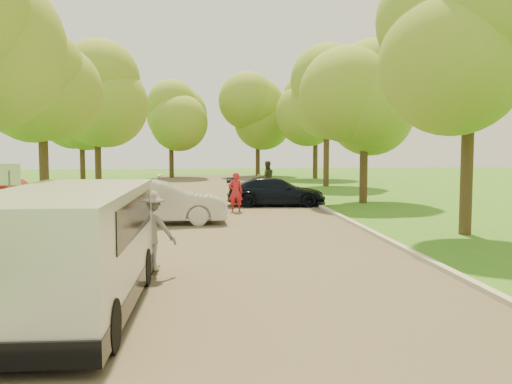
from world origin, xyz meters
name	(u,v)px	position (x,y,z in m)	size (l,w,h in m)	color
ground	(253,280)	(0.00, 0.00, 0.00)	(100.00, 100.00, 0.00)	#33741B
road	(229,223)	(0.00, 8.00, 0.01)	(8.00, 60.00, 0.01)	#4C4438
curb_left	(106,223)	(-4.05, 8.00, 0.06)	(0.18, 60.00, 0.12)	#B2AD9E
curb_right	(347,220)	(4.05, 8.00, 0.06)	(0.18, 60.00, 0.12)	#B2AD9E
street_sign	(10,188)	(-5.80, 4.00, 1.56)	(0.55, 0.06, 2.17)	#59595E
red_shrub	(9,200)	(-6.30, 5.50, 1.10)	(1.70, 1.70, 1.95)	#382619
tree_l_midb	(47,94)	(-6.81, 12.00, 4.59)	(4.30, 4.20, 6.62)	#382619
tree_l_far	(100,93)	(-6.39, 22.00, 5.47)	(4.92, 4.80, 7.79)	#382619
tree_r_mida	(478,44)	(7.02, 5.00, 5.54)	(5.13, 5.00, 7.95)	#382619
tree_r_midb	(369,94)	(6.60, 14.00, 4.88)	(4.51, 4.40, 7.01)	#382619
tree_r_far	(331,92)	(7.23, 24.00, 5.83)	(5.33, 5.20, 8.34)	#382619
tree_bg_a	(84,105)	(-8.78, 30.00, 5.31)	(5.12, 5.00, 7.72)	#382619
tree_bg_b	(319,106)	(8.22, 32.00, 5.54)	(5.12, 5.00, 7.95)	#382619
tree_bg_c	(174,113)	(-2.79, 34.00, 5.02)	(4.92, 4.80, 7.33)	#382619
tree_bg_d	(260,111)	(4.22, 36.00, 5.31)	(5.12, 5.00, 7.72)	#382619
minivan	(68,249)	(-3.10, -1.90, 1.04)	(2.27, 5.36, 1.97)	silver
silver_sedan	(160,203)	(-2.30, 8.08, 0.72)	(1.53, 4.38, 1.44)	#B5B5BA
dark_sedan	(276,192)	(2.30, 13.12, 0.61)	(1.72, 4.22, 1.22)	black
longboard	(151,271)	(-2.04, 0.68, 0.09)	(0.33, 0.86, 0.10)	black
skateboarder	(150,230)	(-2.04, 0.68, 0.92)	(1.05, 0.60, 1.63)	slate
person_striped	(236,192)	(0.43, 11.15, 0.78)	(0.57, 0.37, 1.55)	#B41B24
person_olive	(267,178)	(2.63, 18.91, 0.88)	(0.85, 0.66, 1.75)	#2F3520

